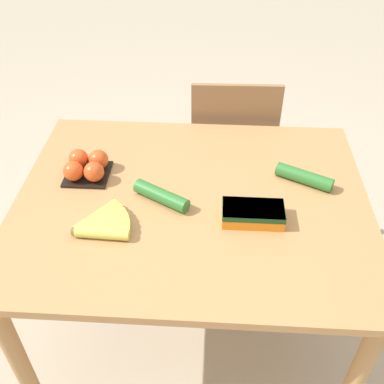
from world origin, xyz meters
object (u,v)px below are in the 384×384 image
banana_bunch (101,225)px  carrot_bag (253,213)px  tomato_pack (86,166)px  cucumber_far (161,196)px  chair (231,152)px  cucumber_near (304,177)px

banana_bunch → carrot_bag: bearing=8.3°
banana_bunch → carrot_bag: carrot_bag is taller
carrot_bag → tomato_pack: bearing=161.2°
tomato_pack → cucumber_far: tomato_pack is taller
chair → carrot_bag: bearing=92.3°
carrot_bag → cucumber_far: carrot_bag is taller
chair → carrot_bag: chair is taller
tomato_pack → cucumber_near: bearing=0.4°
carrot_bag → cucumber_near: bearing=47.2°
banana_bunch → cucumber_near: bearing=22.3°
tomato_pack → carrot_bag: size_ratio=0.79×
carrot_bag → cucumber_far: bearing=166.4°
chair → carrot_bag: size_ratio=4.58×
banana_bunch → tomato_pack: bearing=111.7°
chair → tomato_pack: bearing=44.5°
chair → cucumber_far: chair is taller
cucumber_near → cucumber_far: (-0.50, -0.13, 0.00)m
banana_bunch → cucumber_near: 0.73m
chair → banana_bunch: bearing=61.0°
chair → banana_bunch: chair is taller
cucumber_near → cucumber_far: size_ratio=1.01×
banana_bunch → cucumber_far: size_ratio=0.93×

